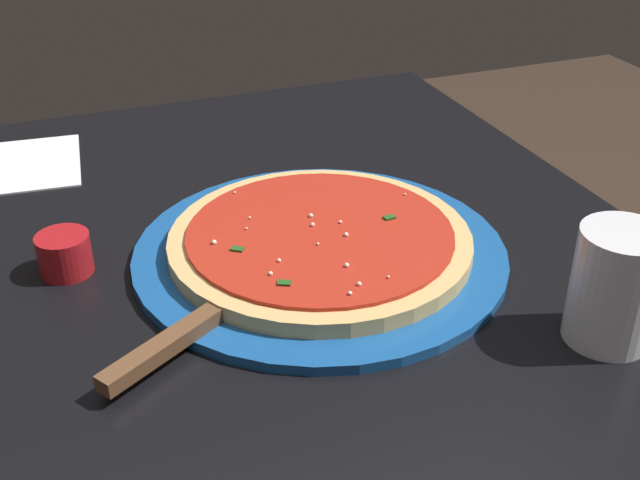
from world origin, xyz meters
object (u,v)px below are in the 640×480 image
(pizza, at_px, (320,240))
(pizza_server, at_px, (198,326))
(cup_tall_drink, at_px, (615,287))
(cup_small_sauce, at_px, (65,254))
(serving_plate, at_px, (320,253))
(napkin_folded_right, at_px, (29,164))

(pizza, distance_m, pizza_server, 0.17)
(cup_tall_drink, bearing_deg, cup_small_sauce, -123.18)
(serving_plate, xyz_separation_m, pizza, (0.00, -0.00, 0.01))
(serving_plate, xyz_separation_m, cup_tall_drink, (0.21, 0.18, 0.05))
(pizza, xyz_separation_m, pizza_server, (0.09, -0.15, -0.00))
(napkin_folded_right, bearing_deg, cup_tall_drink, 38.80)
(serving_plate, distance_m, cup_tall_drink, 0.29)
(pizza, height_order, cup_tall_drink, cup_tall_drink)
(serving_plate, relative_size, pizza, 1.24)
(cup_small_sauce, relative_size, napkin_folded_right, 0.33)
(pizza_server, xyz_separation_m, napkin_folded_right, (-0.43, -0.11, -0.01))
(serving_plate, bearing_deg, cup_tall_drink, 40.56)
(napkin_folded_right, bearing_deg, pizza_server, 14.85)
(serving_plate, distance_m, napkin_folded_right, 0.43)
(cup_small_sauce, bearing_deg, cup_tall_drink, 56.82)
(cup_tall_drink, distance_m, napkin_folded_right, 0.71)
(serving_plate, xyz_separation_m, pizza_server, (0.09, -0.15, 0.01))
(serving_plate, distance_m, cup_small_sauce, 0.25)
(pizza_server, relative_size, cup_tall_drink, 2.00)
(cup_tall_drink, xyz_separation_m, napkin_folded_right, (-0.55, -0.45, -0.05))
(pizza, xyz_separation_m, cup_tall_drink, (0.21, 0.18, 0.03))
(cup_tall_drink, height_order, napkin_folded_right, cup_tall_drink)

